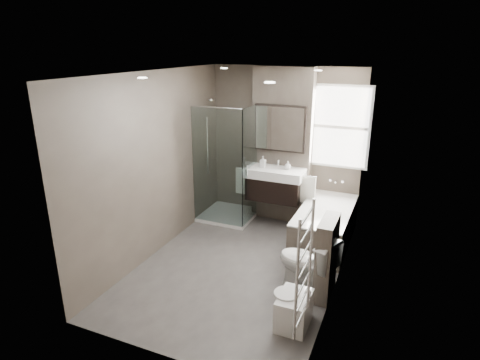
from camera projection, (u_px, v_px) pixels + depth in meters
The scene contains 15 objects.
room at pixel (241, 176), 5.19m from camera, with size 2.70×3.90×2.70m.
vanity_pier at pixel (282, 146), 6.74m from camera, with size 1.00×0.25×2.60m, color #524941.
vanity at pixel (275, 184), 6.61m from camera, with size 0.95×0.47×0.66m.
mirror_cabinet at pixel (280, 128), 6.49m from camera, with size 0.86×0.08×0.76m.
towel_left at pixel (243, 181), 6.81m from camera, with size 0.24×0.06×0.44m, color silver.
towel_right at pixel (308, 190), 6.39m from camera, with size 0.24×0.06×0.44m, color silver.
shower_enclosure at pixel (232, 193), 6.90m from camera, with size 0.90×0.90×2.00m.
bathtub at pixel (325, 224), 6.12m from camera, with size 0.75×1.60×0.57m.
window at pixel (339, 127), 6.37m from camera, with size 0.98×0.06×1.33m.
toilet at pixel (306, 263), 4.90m from camera, with size 0.42×0.74×0.75m, color white.
cistern_box at pixel (326, 258), 4.78m from camera, with size 0.19×0.55×1.00m.
bidet at pixel (293, 309), 4.34m from camera, with size 0.40×0.46×0.48m.
towel_radiator at pixel (304, 268), 3.39m from camera, with size 0.03×0.49×1.10m.
soap_bottle_a at pixel (263, 162), 6.57m from camera, with size 0.09×0.09×0.19m, color white.
soap_bottle_b at pixel (288, 165), 6.48m from camera, with size 0.10×0.10×0.14m, color white.
Camera 1 is at (1.91, -4.55, 2.91)m, focal length 30.00 mm.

